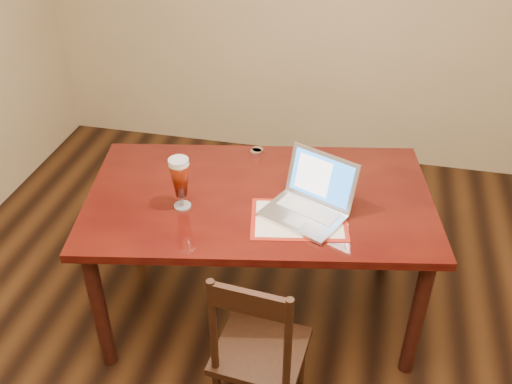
# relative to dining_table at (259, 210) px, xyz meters

# --- Properties ---
(room_shell) EXTENTS (4.51, 5.01, 2.71)m
(room_shell) POSITION_rel_dining_table_xyz_m (0.21, -0.70, 1.05)
(room_shell) COLOR tan
(room_shell) RESTS_ON ground
(dining_table) EXTENTS (1.86, 1.26, 1.07)m
(dining_table) POSITION_rel_dining_table_xyz_m (0.00, 0.00, 0.00)
(dining_table) COLOR #4A1009
(dining_table) RESTS_ON ground
(dining_chair) EXTENTS (0.42, 0.40, 0.92)m
(dining_chair) POSITION_rel_dining_table_xyz_m (0.14, -0.65, -0.28)
(dining_chair) COLOR black
(dining_chair) RESTS_ON ground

